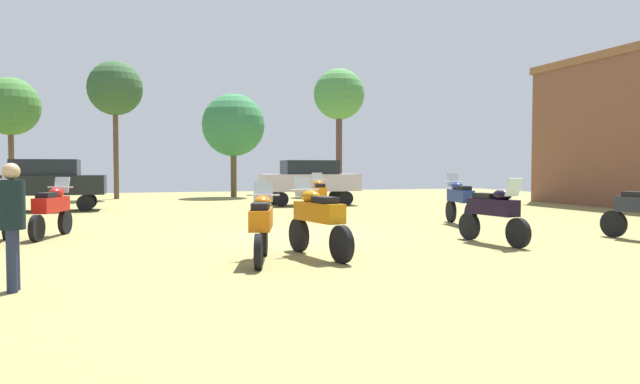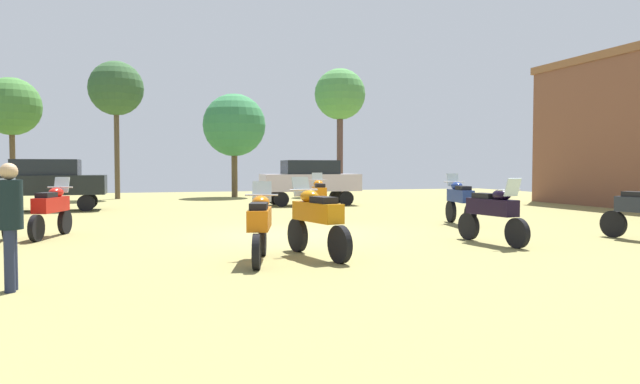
{
  "view_description": "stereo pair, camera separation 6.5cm",
  "coord_description": "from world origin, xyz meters",
  "views": [
    {
      "loc": [
        -3.69,
        -14.28,
        1.73
      ],
      "look_at": [
        2.09,
        4.13,
        0.9
      ],
      "focal_mm": 32.72,
      "sensor_mm": 36.0,
      "label": 1
    },
    {
      "loc": [
        -3.63,
        -14.3,
        1.73
      ],
      "look_at": [
        2.09,
        4.13,
        0.9
      ],
      "focal_mm": 32.72,
      "sensor_mm": 36.0,
      "label": 2
    }
  ],
  "objects": [
    {
      "name": "ground_plane",
      "position": [
        0.0,
        0.0,
        0.01
      ],
      "size": [
        44.0,
        52.0,
        0.02
      ],
      "color": "olive"
    },
    {
      "name": "motorcycle_1",
      "position": [
        -1.57,
        -4.02,
        0.73
      ],
      "size": [
        0.79,
        2.08,
        1.44
      ],
      "rotation": [
        0.0,
        0.0,
        -0.27
      ],
      "color": "black",
      "rests_on": "ground"
    },
    {
      "name": "motorcycle_3",
      "position": [
        5.41,
        0.87,
        0.76
      ],
      "size": [
        0.71,
        2.26,
        1.51
      ],
      "rotation": [
        0.0,
        0.0,
        -0.18
      ],
      "color": "black",
      "rests_on": "ground"
    },
    {
      "name": "motorcycle_4",
      "position": [
        3.84,
        -3.14,
        0.75
      ],
      "size": [
        0.64,
        2.21,
        1.48
      ],
      "rotation": [
        0.0,
        0.0,
        3.27
      ],
      "color": "black",
      "rests_on": "ground"
    },
    {
      "name": "motorcycle_5",
      "position": [
        -0.43,
        -3.77,
        0.77
      ],
      "size": [
        0.75,
        2.28,
        1.51
      ],
      "rotation": [
        0.0,
        0.0,
        0.21
      ],
      "color": "black",
      "rests_on": "ground"
    },
    {
      "name": "motorcycle_7",
      "position": [
        -5.67,
        1.03,
        0.74
      ],
      "size": [
        0.81,
        2.11,
        1.46
      ],
      "rotation": [
        0.0,
        0.0,
        -0.29
      ],
      "color": "black",
      "rests_on": "ground"
    },
    {
      "name": "motorcycle_11",
      "position": [
        2.11,
        4.29,
        0.76
      ],
      "size": [
        0.72,
        2.28,
        1.51
      ],
      "rotation": [
        0.0,
        0.0,
        -0.19
      ],
      "color": "black",
      "rests_on": "ground"
    },
    {
      "name": "motorcycle_12",
      "position": [
        -6.6,
        0.11,
        0.73
      ],
      "size": [
        0.62,
        2.19,
        1.45
      ],
      "rotation": [
        0.0,
        0.0,
        0.03
      ],
      "color": "black",
      "rests_on": "ground"
    },
    {
      "name": "motorcycle_13",
      "position": [
        -7.47,
        5.83,
        0.73
      ],
      "size": [
        0.76,
        2.08,
        1.45
      ],
      "rotation": [
        0.0,
        0.0,
        0.24
      ],
      "color": "black",
      "rests_on": "ground"
    },
    {
      "name": "car_2",
      "position": [
        3.64,
        10.64,
        1.19
      ],
      "size": [
        4.35,
        1.91,
        2.0
      ],
      "rotation": [
        0.0,
        0.0,
        1.54
      ],
      "color": "black",
      "rests_on": "ground"
    },
    {
      "name": "car_4",
      "position": [
        -7.06,
        10.36,
        1.19
      ],
      "size": [
        4.31,
        1.83,
        2.0
      ],
      "rotation": [
        0.0,
        0.0,
        1.56
      ],
      "color": "black",
      "rests_on": "ground"
    },
    {
      "name": "person_1",
      "position": [
        -5.33,
        -5.44,
        1.05
      ],
      "size": [
        0.34,
        0.34,
        1.77
      ],
      "rotation": [
        0.0,
        0.0,
        1.57
      ],
      "color": "#222944",
      "rests_on": "ground"
    },
    {
      "name": "tree_1",
      "position": [
        -4.76,
        18.5,
        5.83
      ],
      "size": [
        2.86,
        2.86,
        7.29
      ],
      "color": "brown",
      "rests_on": "ground"
    },
    {
      "name": "tree_2",
      "position": [
        7.81,
        18.58,
        5.96
      ],
      "size": [
        3.02,
        3.02,
        7.54
      ],
      "color": "#513836",
      "rests_on": "ground"
    },
    {
      "name": "tree_3",
      "position": [
        1.52,
        18.66,
        4.07
      ],
      "size": [
        3.53,
        3.53,
        5.83
      ],
      "color": "brown",
      "rests_on": "ground"
    },
    {
      "name": "tree_5",
      "position": [
        -9.76,
        18.48,
        4.74
      ],
      "size": [
        2.91,
        2.91,
        6.21
      ],
      "color": "brown",
      "rests_on": "ground"
    }
  ]
}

